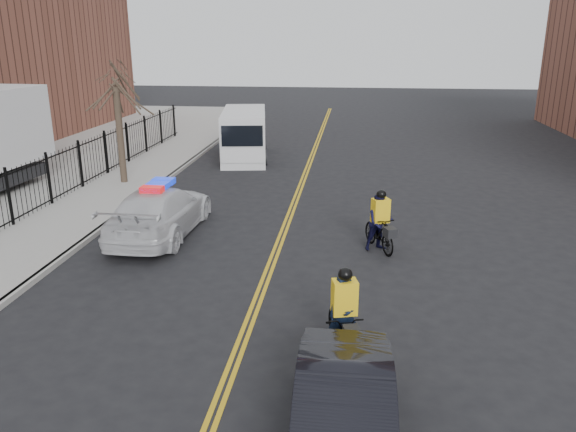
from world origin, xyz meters
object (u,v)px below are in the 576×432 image
(dark_sedan, at_px, (344,417))
(cargo_van, at_px, (244,136))
(cyclist_near, at_px, (344,323))
(police_cruiser, at_px, (160,211))
(cyclist_far, at_px, (380,227))

(dark_sedan, height_order, cargo_van, cargo_van)
(dark_sedan, bearing_deg, cyclist_near, 90.29)
(police_cruiser, bearing_deg, dark_sedan, 123.73)
(dark_sedan, distance_m, cargo_van, 22.15)
(police_cruiser, xyz_separation_m, cyclist_near, (6.02, -6.44, -0.15))
(police_cruiser, relative_size, cyclist_far, 2.88)
(dark_sedan, relative_size, cyclist_far, 2.26)
(police_cruiser, distance_m, cargo_van, 12.00)
(cargo_van, relative_size, cyclist_far, 3.26)
(cargo_van, relative_size, cyclist_near, 3.12)
(police_cruiser, xyz_separation_m, cargo_van, (0.43, 11.98, 0.42))
(cyclist_far, bearing_deg, cargo_van, 92.99)
(police_cruiser, distance_m, cyclist_near, 8.82)
(police_cruiser, bearing_deg, cyclist_near, 133.96)
(dark_sedan, height_order, cyclist_near, cyclist_near)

